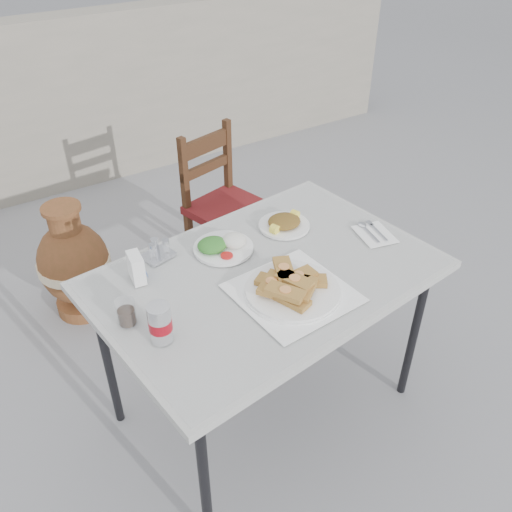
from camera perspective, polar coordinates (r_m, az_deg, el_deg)
ground at (r=2.55m, az=-3.37°, el=-15.66°), size 80.00×80.00×0.00m
cafe_table at (r=2.06m, az=1.06°, el=-2.77°), size 1.34×0.99×0.76m
pide_plate at (r=1.90m, az=3.90°, el=-3.10°), size 0.40×0.40×0.08m
salad_rice_plate at (r=2.13m, az=-3.53°, el=1.17°), size 0.24×0.24×0.06m
salad_chopped_plate at (r=2.27m, az=2.99°, el=3.49°), size 0.22×0.22×0.05m
soda_can at (r=1.73m, az=-10.05°, el=-6.96°), size 0.08×0.08×0.14m
cola_glass at (r=1.83m, az=-13.49°, el=-5.90°), size 0.06×0.06×0.09m
napkin_holder at (r=2.00m, az=-12.48°, el=-1.22°), size 0.06×0.09×0.11m
condiment_caddy at (r=2.11m, az=-10.28°, el=0.49°), size 0.13×0.11×0.08m
cutlery_napkin at (r=2.28m, az=12.18°, el=2.45°), size 0.17×0.20×0.01m
chair at (r=3.06m, az=-3.41°, el=5.41°), size 0.47×0.47×0.86m
terracotta_urn at (r=2.98m, az=-18.58°, el=-0.81°), size 0.37×0.37×0.65m
back_wall at (r=4.22m, az=-21.36°, el=14.17°), size 6.00×0.25×1.20m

